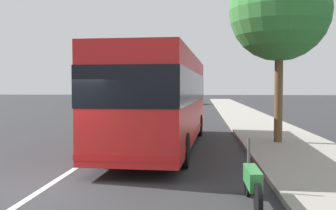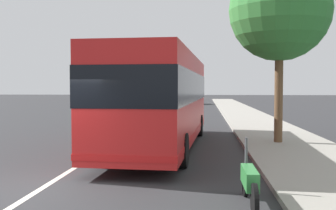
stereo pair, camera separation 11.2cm
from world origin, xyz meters
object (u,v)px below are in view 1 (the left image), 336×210
motorcycle_far_end (252,182)px  car_far_distant (193,99)px  coach_bus (162,97)px  car_ahead_same_lane (147,101)px  roadside_tree_mid_block (280,11)px

motorcycle_far_end → car_far_distant: bearing=2.1°
coach_bus → car_far_distant: coach_bus is taller
car_ahead_same_lane → car_far_distant: bearing=148.0°
coach_bus → motorcycle_far_end: size_ratio=5.62×
motorcycle_far_end → roadside_tree_mid_block: 9.74m
car_far_distant → roadside_tree_mid_block: (-37.58, -4.13, 4.63)m
coach_bus → car_ahead_same_lane: 29.37m
car_ahead_same_lane → car_far_distant: 10.77m
coach_bus → car_ahead_same_lane: size_ratio=2.54×
car_ahead_same_lane → roadside_tree_mid_block: size_ratio=0.63×
coach_bus → roadside_tree_mid_block: 5.72m
car_far_distant → car_ahead_same_lane: bearing=153.0°
car_ahead_same_lane → roadside_tree_mid_block: bearing=13.7°
motorcycle_far_end → car_far_distant: 45.84m
car_far_distant → coach_bus: bearing=-179.9°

